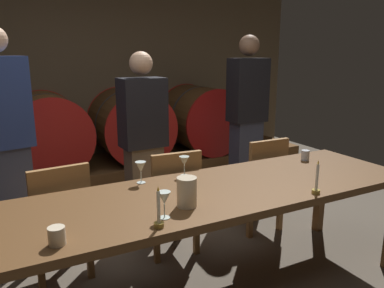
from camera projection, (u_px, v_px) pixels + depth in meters
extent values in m
cube|color=brown|center=(77.00, 67.00, 4.56)|extent=(6.01, 0.24, 2.89)
cube|color=brown|center=(95.00, 179.00, 4.38)|extent=(5.41, 0.90, 0.37)
cylinder|color=brown|center=(48.00, 132.00, 4.03)|extent=(0.82, 0.81, 0.82)
cylinder|color=#B21C16|center=(53.00, 140.00, 3.67)|extent=(0.84, 0.03, 0.84)
cylinder|color=#B21C16|center=(43.00, 126.00, 4.39)|extent=(0.84, 0.03, 0.84)
cylinder|color=#2D2D33|center=(48.00, 132.00, 4.03)|extent=(0.83, 0.04, 0.83)
cylinder|color=#513319|center=(130.00, 125.00, 4.45)|extent=(0.82, 0.81, 0.82)
cylinder|color=#B21C16|center=(143.00, 131.00, 4.08)|extent=(0.84, 0.03, 0.84)
cylinder|color=#B21C16|center=(120.00, 120.00, 4.81)|extent=(0.84, 0.03, 0.84)
cylinder|color=#2D2D33|center=(130.00, 125.00, 4.45)|extent=(0.83, 0.04, 0.83)
cylinder|color=#513319|center=(200.00, 119.00, 4.87)|extent=(0.82, 0.81, 0.82)
cylinder|color=#9E1411|center=(217.00, 124.00, 4.51)|extent=(0.84, 0.03, 0.84)
cylinder|color=#9E1411|center=(186.00, 114.00, 5.24)|extent=(0.84, 0.03, 0.84)
cylinder|color=#2D2D33|center=(200.00, 119.00, 4.87)|extent=(0.83, 0.04, 0.83)
cube|color=brown|center=(211.00, 194.00, 2.43)|extent=(2.91, 0.84, 0.05)
cube|color=brown|center=(320.00, 194.00, 3.45)|extent=(0.07, 0.07, 0.70)
cube|color=olive|center=(57.00, 219.00, 2.73)|extent=(0.43, 0.43, 0.04)
cube|color=olive|center=(61.00, 197.00, 2.53)|extent=(0.40, 0.08, 0.42)
cube|color=olive|center=(76.00, 233.00, 3.01)|extent=(0.05, 0.05, 0.42)
cube|color=olive|center=(31.00, 245.00, 2.83)|extent=(0.05, 0.05, 0.42)
cube|color=olive|center=(90.00, 251.00, 2.73)|extent=(0.05, 0.05, 0.42)
cube|color=olive|center=(40.00, 265.00, 2.56)|extent=(0.05, 0.05, 0.42)
cube|color=olive|center=(169.00, 199.00, 3.10)|extent=(0.43, 0.43, 0.04)
cube|color=olive|center=(177.00, 179.00, 2.89)|extent=(0.40, 0.07, 0.42)
cube|color=olive|center=(181.00, 214.00, 3.37)|extent=(0.05, 0.05, 0.42)
cube|color=olive|center=(144.00, 221.00, 3.24)|extent=(0.05, 0.05, 0.42)
cube|color=olive|center=(196.00, 230.00, 3.07)|extent=(0.05, 0.05, 0.42)
cube|color=olive|center=(157.00, 238.00, 2.94)|extent=(0.05, 0.05, 0.42)
cube|color=olive|center=(255.00, 182.00, 3.51)|extent=(0.40, 0.40, 0.04)
cube|color=olive|center=(269.00, 163.00, 3.30)|extent=(0.40, 0.04, 0.42)
cube|color=olive|center=(258.00, 196.00, 3.79)|extent=(0.04, 0.04, 0.42)
cube|color=olive|center=(229.00, 202.00, 3.64)|extent=(0.04, 0.04, 0.42)
cube|color=olive|center=(280.00, 208.00, 3.49)|extent=(0.04, 0.04, 0.42)
cube|color=olive|center=(250.00, 215.00, 3.34)|extent=(0.04, 0.04, 0.42)
cube|color=#33384C|center=(13.00, 204.00, 2.96)|extent=(0.33, 0.26, 0.92)
cube|color=navy|center=(1.00, 103.00, 2.77)|extent=(0.42, 0.31, 0.67)
cube|color=brown|center=(145.00, 190.00, 3.38)|extent=(0.31, 0.22, 0.82)
cube|color=black|center=(143.00, 113.00, 3.22)|extent=(0.39, 0.26, 0.59)
sphere|color=#D8A884|center=(141.00, 63.00, 3.12)|extent=(0.20, 0.20, 0.20)
cube|color=#33384C|center=(245.00, 163.00, 4.08)|extent=(0.30, 0.20, 0.91)
cube|color=black|center=(248.00, 90.00, 3.90)|extent=(0.38, 0.25, 0.65)
sphere|color=#8C664C|center=(249.00, 45.00, 3.79)|extent=(0.21, 0.21, 0.21)
cylinder|color=olive|center=(159.00, 225.00, 1.91)|extent=(0.05, 0.05, 0.02)
cylinder|color=#EDE5CC|center=(159.00, 207.00, 1.89)|extent=(0.02, 0.02, 0.17)
cone|color=yellow|center=(158.00, 189.00, 1.86)|extent=(0.01, 0.01, 0.02)
cylinder|color=olive|center=(316.00, 192.00, 2.36)|extent=(0.05, 0.05, 0.02)
cylinder|color=#EDE5CC|center=(317.00, 177.00, 2.34)|extent=(0.02, 0.02, 0.17)
cone|color=yellow|center=(318.00, 162.00, 2.32)|extent=(0.01, 0.01, 0.02)
cylinder|color=beige|center=(187.00, 192.00, 2.15)|extent=(0.12, 0.12, 0.17)
cylinder|color=silver|center=(165.00, 218.00, 2.02)|extent=(0.06, 0.06, 0.00)
cylinder|color=silver|center=(164.00, 211.00, 2.01)|extent=(0.01, 0.01, 0.08)
cone|color=silver|center=(164.00, 198.00, 1.99)|extent=(0.07, 0.07, 0.07)
cylinder|color=silver|center=(141.00, 183.00, 2.56)|extent=(0.06, 0.06, 0.00)
cylinder|color=silver|center=(141.00, 177.00, 2.55)|extent=(0.01, 0.01, 0.07)
cone|color=silver|center=(141.00, 167.00, 2.54)|extent=(0.07, 0.07, 0.07)
cylinder|color=silver|center=(184.00, 175.00, 2.71)|extent=(0.06, 0.06, 0.00)
cylinder|color=silver|center=(184.00, 170.00, 2.70)|extent=(0.01, 0.01, 0.07)
cone|color=silver|center=(184.00, 161.00, 2.69)|extent=(0.07, 0.07, 0.07)
cylinder|color=beige|center=(57.00, 236.00, 1.73)|extent=(0.08, 0.08, 0.09)
cylinder|color=silver|center=(305.00, 155.00, 3.09)|extent=(0.07, 0.07, 0.08)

